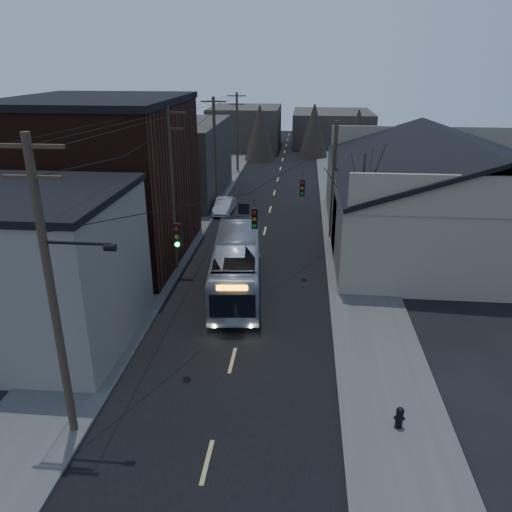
{
  "coord_description": "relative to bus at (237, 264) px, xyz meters",
  "views": [
    {
      "loc": [
        2.84,
        -10.61,
        12.37
      ],
      "look_at": [
        0.56,
        13.08,
        3.0
      ],
      "focal_mm": 35.0,
      "sensor_mm": 36.0,
      "label": 1
    }
  ],
  "objects": [
    {
      "name": "building_far_right",
      "position": [
        7.79,
        54.5,
        0.99
      ],
      "size": [
        12.0,
        14.0,
        5.0
      ],
      "primitive_type": "cube",
      "color": "#36312B",
      "rests_on": "ground"
    },
    {
      "name": "warehouse",
      "position": [
        13.79,
        9.5,
        1.19
      ],
      "size": [
        16.16,
        20.6,
        7.73
      ],
      "color": "gray",
      "rests_on": "ground"
    },
    {
      "name": "sidewalk_left",
      "position": [
        -5.71,
        14.5,
        -1.45
      ],
      "size": [
        4.0,
        110.0,
        0.12
      ],
      "primitive_type": "cube",
      "color": "#474744",
      "rests_on": "ground"
    },
    {
      "name": "bus",
      "position": [
        0.0,
        0.0,
        0.0
      ],
      "size": [
        3.54,
        11.01,
        3.01
      ],
      "primitive_type": "imported",
      "rotation": [
        0.0,
        0.0,
        3.24
      ],
      "color": "#A0A4AC",
      "rests_on": "ground"
    },
    {
      "name": "building_clapboard",
      "position": [
        -8.21,
        -6.5,
        1.99
      ],
      "size": [
        8.0,
        8.0,
        7.0
      ],
      "primitive_type": "cube",
      "color": "gray",
      "rests_on": "ground"
    },
    {
      "name": "parked_car",
      "position": [
        -3.09,
        15.06,
        -0.85
      ],
      "size": [
        1.54,
        4.02,
        1.31
      ],
      "primitive_type": "imported",
      "rotation": [
        0.0,
        0.0,
        -0.04
      ],
      "color": "#B2B5BA",
      "rests_on": "ground"
    },
    {
      "name": "fire_hydrant",
      "position": [
        7.33,
        -11.31,
        -0.94
      ],
      "size": [
        0.39,
        0.29,
        0.84
      ],
      "rotation": [
        0.0,
        0.0,
        -0.08
      ],
      "color": "black",
      "rests_on": "sidewalk_right"
    },
    {
      "name": "building_far_left",
      "position": [
        -5.21,
        49.5,
        1.49
      ],
      "size": [
        10.0,
        12.0,
        6.0
      ],
      "primitive_type": "cube",
      "color": "#36312B",
      "rests_on": "ground"
    },
    {
      "name": "bare_tree",
      "position": [
        7.29,
        4.5,
        2.09
      ],
      "size": [
        0.4,
        0.4,
        7.2
      ],
      "primitive_type": "cone",
      "color": "black",
      "rests_on": "ground"
    },
    {
      "name": "utility_lines",
      "position": [
        -2.32,
        8.64,
        3.45
      ],
      "size": [
        11.24,
        45.28,
        10.5
      ],
      "color": "#382B1E",
      "rests_on": "ground"
    },
    {
      "name": "sidewalk_right",
      "position": [
        7.29,
        14.5,
        -1.45
      ],
      "size": [
        4.0,
        110.0,
        0.12
      ],
      "primitive_type": "cube",
      "color": "#474744",
      "rests_on": "ground"
    },
    {
      "name": "road_surface",
      "position": [
        0.79,
        14.5,
        -1.5
      ],
      "size": [
        9.0,
        110.0,
        0.02
      ],
      "primitive_type": "cube",
      "color": "black",
      "rests_on": "ground"
    },
    {
      "name": "building_brick",
      "position": [
        -9.21,
        4.5,
        3.49
      ],
      "size": [
        10.0,
        12.0,
        10.0
      ],
      "primitive_type": "cube",
      "color": "black",
      "rests_on": "ground"
    },
    {
      "name": "building_left_far",
      "position": [
        -8.71,
        20.5,
        1.99
      ],
      "size": [
        9.0,
        14.0,
        7.0
      ],
      "primitive_type": "cube",
      "color": "#36312B",
      "rests_on": "ground"
    }
  ]
}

